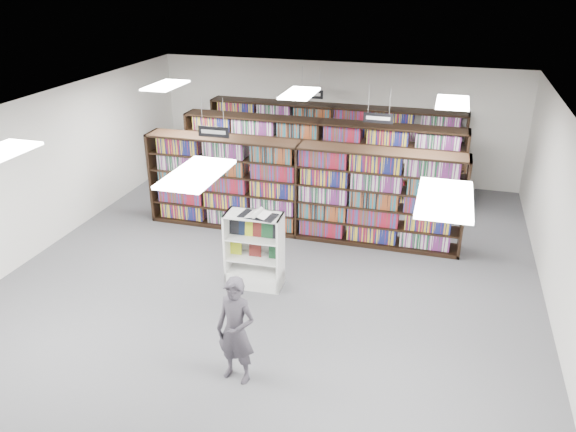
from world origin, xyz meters
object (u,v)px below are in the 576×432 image
(bookshelf_row_near, at_px, (299,190))
(shopper, at_px, (236,331))
(endcap_display, at_px, (255,261))
(open_book, at_px, (258,214))

(bookshelf_row_near, relative_size, shopper, 4.25)
(endcap_display, height_order, shopper, shopper)
(open_book, bearing_deg, shopper, -71.92)
(open_book, distance_m, shopper, 2.64)
(open_book, bearing_deg, endcap_display, 147.93)
(endcap_display, distance_m, open_book, 1.00)
(bookshelf_row_near, height_order, endcap_display, bookshelf_row_near)
(bookshelf_row_near, distance_m, shopper, 4.94)
(open_book, relative_size, shopper, 0.43)
(open_book, height_order, shopper, shopper)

